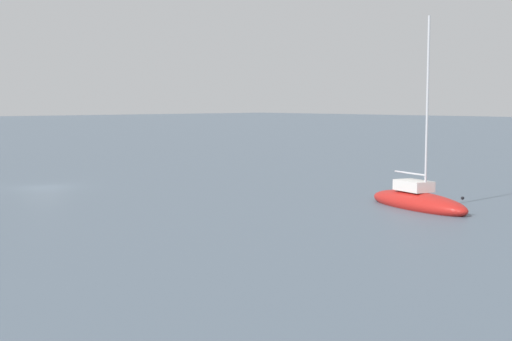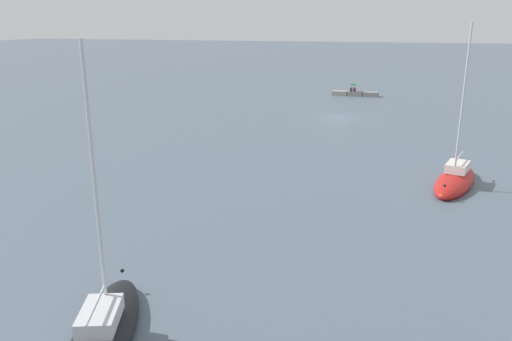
% 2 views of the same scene
% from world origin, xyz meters
% --- Properties ---
extents(ground_plane, '(500.00, 500.00, 0.00)m').
position_xyz_m(ground_plane, '(0.00, 0.00, 0.00)').
color(ground_plane, slate).
extents(sailboat_red_outer, '(4.22, 8.30, 11.49)m').
position_xyz_m(sailboat_red_outer, '(-11.74, 24.14, 0.40)').
color(sailboat_red_outer, red).
rests_on(sailboat_red_outer, ground_plane).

